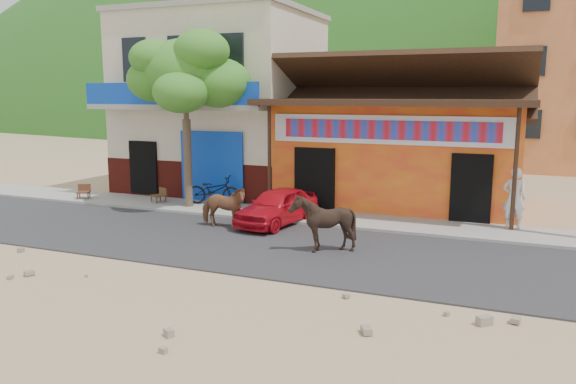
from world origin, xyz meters
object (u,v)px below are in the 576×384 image
scooter (214,190)px  cafe_chair_left (158,189)px  tree (186,119)px  pedestrian (514,198)px  cow_dark (323,223)px  red_car (277,206)px  cow_tan (223,207)px  cafe_chair_right (83,185)px

scooter → cafe_chair_left: (-2.04, -0.43, -0.02)m
scooter → cafe_chair_left: bearing=89.8°
tree → pedestrian: tree is taller
pedestrian → cafe_chair_left: (-11.83, -0.59, -0.41)m
tree → cow_dark: bearing=-28.9°
cow_dark → red_car: (-2.25, 2.33, -0.18)m
red_car → pedestrian: size_ratio=1.83×
red_car → pedestrian: pedestrian is taller
scooter → pedestrian: 9.80m
cow_dark → scooter: cow_dark is taller
scooter → pedestrian: (9.79, 0.16, 0.39)m
red_car → scooter: (-3.14, 1.63, 0.03)m
cow_tan → cow_dark: bearing=-118.3°
tree → cow_tan: 4.02m
tree → cafe_chair_right: 5.07m
scooter → cow_dark: bearing=-138.3°
cow_dark → scooter: (-5.39, 3.96, -0.16)m
cow_dark → scooter: bearing=-113.6°
scooter → pedestrian: size_ratio=1.07×
cafe_chair_left → cafe_chair_right: 3.03m
cow_dark → cafe_chair_right: 10.87m
tree → pedestrian: size_ratio=3.35×
cow_tan → cafe_chair_left: 4.45m
cafe_chair_left → scooter: bearing=36.3°
red_car → cow_tan: bearing=-132.8°
cow_tan → scooter: 3.21m
tree → scooter: size_ratio=3.12×
tree → cow_tan: bearing=-39.1°
scooter → cafe_chair_left: 2.08m
pedestrian → tree: bearing=6.4°
scooter → pedestrian: bearing=-101.1°
tree → pedestrian: (10.43, 0.79, -2.11)m
tree → scooter: 2.65m
cow_dark → cafe_chair_left: bearing=-102.7°
red_car → cafe_chair_right: red_car is taller
red_car → cow_dark: bearing=-36.4°
scooter → red_car: bearing=-129.4°
cow_tan → scooter: cow_tan is taller
tree → pedestrian: bearing=4.3°
red_car → cafe_chair_left: red_car is taller
tree → cafe_chair_right: tree is taller
cafe_chair_left → cow_tan: bearing=-5.2°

